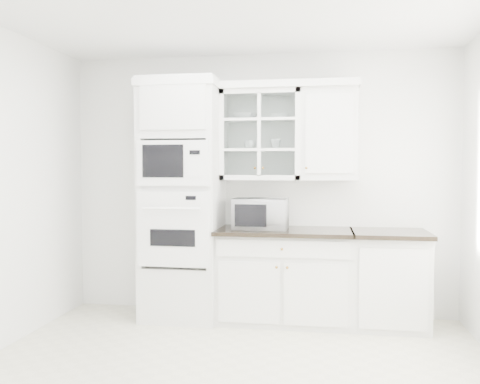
# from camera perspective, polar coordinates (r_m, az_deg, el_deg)

# --- Properties ---
(ground) EXTENTS (4.00, 3.50, 0.01)m
(ground) POSITION_cam_1_polar(r_m,az_deg,el_deg) (3.89, -1.08, -20.19)
(ground) COLOR beige
(ground) RESTS_ON ground
(room_shell) EXTENTS (4.00, 3.50, 2.70)m
(room_shell) POSITION_cam_1_polar(r_m,az_deg,el_deg) (4.02, -0.00, 6.42)
(room_shell) COLOR white
(room_shell) RESTS_ON ground
(oven_column) EXTENTS (0.76, 0.68, 2.40)m
(oven_column) POSITION_cam_1_polar(r_m,az_deg,el_deg) (5.15, -6.51, -0.87)
(oven_column) COLOR silver
(oven_column) RESTS_ON ground
(base_cabinet_run) EXTENTS (1.32, 0.67, 0.92)m
(base_cabinet_run) POSITION_cam_1_polar(r_m,az_deg,el_deg) (5.10, 5.00, -9.26)
(base_cabinet_run) COLOR silver
(base_cabinet_run) RESTS_ON ground
(extra_base_cabinet) EXTENTS (0.72, 0.67, 0.92)m
(extra_base_cabinet) POSITION_cam_1_polar(r_m,az_deg,el_deg) (5.13, 16.37, -9.30)
(extra_base_cabinet) COLOR silver
(extra_base_cabinet) RESTS_ON ground
(upper_cabinet_glass) EXTENTS (0.80, 0.33, 0.90)m
(upper_cabinet_glass) POSITION_cam_1_polar(r_m,az_deg,el_deg) (5.16, 2.39, 6.38)
(upper_cabinet_glass) COLOR silver
(upper_cabinet_glass) RESTS_ON room_shell
(upper_cabinet_solid) EXTENTS (0.55, 0.33, 0.90)m
(upper_cabinet_solid) POSITION_cam_1_polar(r_m,az_deg,el_deg) (5.12, 9.95, 6.37)
(upper_cabinet_solid) COLOR silver
(upper_cabinet_solid) RESTS_ON room_shell
(crown_molding) EXTENTS (2.14, 0.38, 0.07)m
(crown_molding) POSITION_cam_1_polar(r_m,az_deg,el_deg) (5.20, 1.19, 11.73)
(crown_molding) COLOR white
(crown_molding) RESTS_ON room_shell
(countertop_microwave) EXTENTS (0.53, 0.45, 0.30)m
(countertop_microwave) POSITION_cam_1_polar(r_m,az_deg,el_deg) (5.01, 2.36, -2.42)
(countertop_microwave) COLOR white
(countertop_microwave) RESTS_ON base_cabinet_run
(bowl_a) EXTENTS (0.28, 0.28, 0.06)m
(bowl_a) POSITION_cam_1_polar(r_m,az_deg,el_deg) (5.18, 0.60, 8.47)
(bowl_a) COLOR white
(bowl_a) RESTS_ON upper_cabinet_glass
(bowl_b) EXTENTS (0.20, 0.20, 0.05)m
(bowl_b) POSITION_cam_1_polar(r_m,az_deg,el_deg) (5.17, 4.54, 8.45)
(bowl_b) COLOR white
(bowl_b) RESTS_ON upper_cabinet_glass
(cup_a) EXTENTS (0.12, 0.12, 0.09)m
(cup_a) POSITION_cam_1_polar(r_m,az_deg,el_deg) (5.18, 1.11, 5.32)
(cup_a) COLOR white
(cup_a) RESTS_ON upper_cabinet_glass
(cup_b) EXTENTS (0.11, 0.11, 0.10)m
(cup_b) POSITION_cam_1_polar(r_m,az_deg,el_deg) (5.12, 4.06, 5.40)
(cup_b) COLOR white
(cup_b) RESTS_ON upper_cabinet_glass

